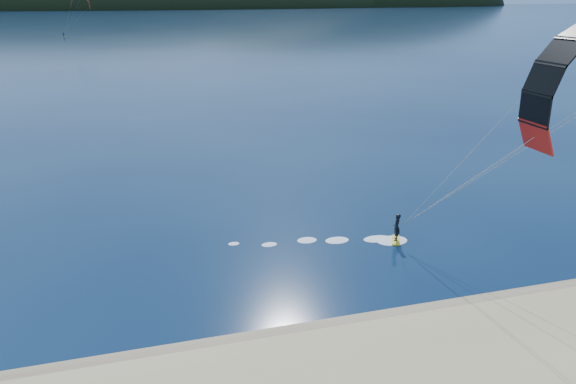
{
  "coord_description": "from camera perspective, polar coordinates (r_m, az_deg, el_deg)",
  "views": [
    {
      "loc": [
        -2.29,
        -13.71,
        14.33
      ],
      "look_at": [
        4.12,
        10.0,
        5.0
      ],
      "focal_mm": 32.29,
      "sensor_mm": 36.0,
      "label": 1
    }
  ],
  "objects": [
    {
      "name": "headland",
      "position": [
        759.13,
        -15.78,
        18.99
      ],
      "size": [
        1200.0,
        310.0,
        140.0
      ],
      "color": "black",
      "rests_on": "ground"
    },
    {
      "name": "wet_sand",
      "position": [
        23.25,
        -6.57,
        -17.25
      ],
      "size": [
        220.0,
        2.5,
        0.1
      ],
      "color": "#876B4E",
      "rests_on": "ground"
    },
    {
      "name": "kitesurfer_far",
      "position": [
        213.55,
        -21.92,
        18.46
      ],
      "size": [
        11.43,
        4.73,
        13.43
      ],
      "color": "gold",
      "rests_on": "ground"
    }
  ]
}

